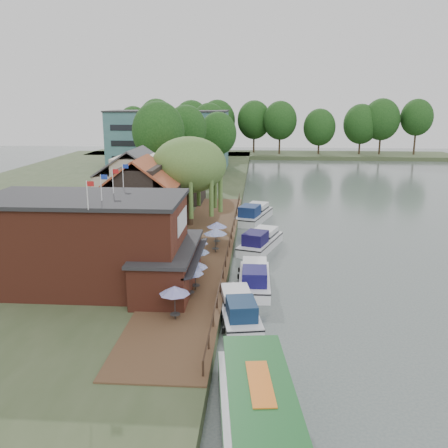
{
  "coord_description": "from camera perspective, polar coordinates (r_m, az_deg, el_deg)",
  "views": [
    {
      "loc": [
        -2.51,
        -37.76,
        15.46
      ],
      "look_at": [
        -6.0,
        12.0,
        3.0
      ],
      "focal_mm": 40.0,
      "sensor_mm": 36.0,
      "label": 1
    }
  ],
  "objects": [
    {
      "name": "cottage_b",
      "position": [
        64.49,
        -9.97,
        4.7
      ],
      "size": [
        9.6,
        8.6,
        8.5
      ],
      "primitive_type": null,
      "color": "beige",
      "rests_on": "land_bank"
    },
    {
      "name": "bank_tree_1",
      "position": [
        88.58,
        -4.32,
        9.05
      ],
      "size": [
        7.13,
        7.13,
        13.66
      ],
      "primitive_type": null,
      "color": "#143811",
      "rests_on": "land_bank"
    },
    {
      "name": "quay_rail",
      "position": [
        50.32,
        0.68,
        -2.08
      ],
      "size": [
        0.2,
        49.0,
        1.0
      ],
      "primitive_type": null,
      "color": "black",
      "rests_on": "land_bank"
    },
    {
      "name": "cruiser_0",
      "position": [
        36.35,
        1.65,
        -9.32
      ],
      "size": [
        4.38,
        9.29,
        2.12
      ],
      "primitive_type": null,
      "rotation": [
        0.0,
        0.0,
        0.17
      ],
      "color": "white",
      "rests_on": "ground"
    },
    {
      "name": "umbrella_6",
      "position": [
        50.66,
        -0.81,
        -1.05
      ],
      "size": [
        2.09,
        2.09,
        2.38
      ],
      "primitive_type": null,
      "color": "navy",
      "rests_on": "quay_deck"
    },
    {
      "name": "umbrella_0",
      "position": [
        33.86,
        -5.64,
        -8.95
      ],
      "size": [
        2.08,
        2.08,
        2.38
      ],
      "primitive_type": null,
      "color": "navy",
      "rests_on": "quay_deck"
    },
    {
      "name": "swan",
      "position": [
        30.36,
        1.23,
        -16.12
      ],
      "size": [
        0.44,
        0.44,
        0.44
      ],
      "primitive_type": "sphere",
      "color": "white",
      "rests_on": "ground"
    },
    {
      "name": "tour_boat",
      "position": [
        24.31,
        4.28,
        -21.25
      ],
      "size": [
        5.16,
        13.54,
        2.88
      ],
      "primitive_type": null,
      "rotation": [
        0.0,
        0.0,
        0.11
      ],
      "color": "silver",
      "rests_on": "ground"
    },
    {
      "name": "pub",
      "position": [
        40.0,
        -12.85,
        -2.02
      ],
      "size": [
        20.0,
        11.0,
        7.3
      ],
      "primitive_type": null,
      "color": "maroon",
      "rests_on": "land_bank"
    },
    {
      "name": "bank_tree_3",
      "position": [
        115.13,
        -1.68,
        10.26
      ],
      "size": [
        7.93,
        7.93,
        13.84
      ],
      "primitive_type": null,
      "color": "#143811",
      "rests_on": "land_bank"
    },
    {
      "name": "cruiser_1",
      "position": [
        42.36,
        3.51,
        -5.84
      ],
      "size": [
        3.02,
        9.15,
        2.18
      ],
      "primitive_type": null,
      "rotation": [
        0.0,
        0.0,
        0.01
      ],
      "color": "white",
      "rests_on": "ground"
    },
    {
      "name": "bank_tree_2",
      "position": [
        97.46,
        -0.69,
        9.13
      ],
      "size": [
        7.15,
        7.15,
        12.27
      ],
      "primitive_type": null,
      "color": "#143811",
      "rests_on": "land_bank"
    },
    {
      "name": "willow",
      "position": [
        58.06,
        -3.96,
        4.83
      ],
      "size": [
        8.6,
        8.6,
        10.43
      ],
      "primitive_type": null,
      "color": "#476B2D",
      "rests_on": "land_bank"
    },
    {
      "name": "umbrella_5",
      "position": [
        48.07,
        -0.99,
        -1.88
      ],
      "size": [
        2.3,
        2.3,
        2.38
      ],
      "primitive_type": null,
      "color": "navy",
      "rests_on": "quay_deck"
    },
    {
      "name": "umbrella_4",
      "position": [
        44.98,
        -3.3,
        -3.03
      ],
      "size": [
        2.33,
        2.33,
        2.38
      ],
      "primitive_type": null,
      "color": "navy",
      "rests_on": "quay_deck"
    },
    {
      "name": "umbrella_3",
      "position": [
        42.37,
        -3.2,
        -4.11
      ],
      "size": [
        2.28,
        2.28,
        2.38
      ],
      "primitive_type": null,
      "color": "#1B3E98",
      "rests_on": "quay_deck"
    },
    {
      "name": "cottage_a",
      "position": [
        54.22,
        -9.39,
        2.98
      ],
      "size": [
        8.6,
        7.6,
        8.5
      ],
      "primitive_type": null,
      "color": "black",
      "rests_on": "land_bank"
    },
    {
      "name": "cottage_c",
      "position": [
        72.41,
        -5.19,
        5.86
      ],
      "size": [
        7.6,
        7.6,
        8.5
      ],
      "primitive_type": null,
      "color": "black",
      "rests_on": "land_bank"
    },
    {
      "name": "ground",
      "position": [
        40.88,
        7.31,
        -8.32
      ],
      "size": [
        260.0,
        260.0,
        0.0
      ],
      "primitive_type": "plane",
      "color": "#485351",
      "rests_on": "ground"
    },
    {
      "name": "umbrella_2",
      "position": [
        38.78,
        -3.3,
        -5.86
      ],
      "size": [
        1.96,
        1.96,
        2.38
      ],
      "primitive_type": null,
      "color": "navy",
      "rests_on": "quay_deck"
    },
    {
      "name": "umbrella_1",
      "position": [
        37.45,
        -3.95,
        -6.61
      ],
      "size": [
        2.16,
        2.16,
        2.38
      ],
      "primitive_type": null,
      "color": "navy",
      "rests_on": "quay_deck"
    },
    {
      "name": "bank_tree_0",
      "position": [
        79.9,
        -7.45,
        8.68
      ],
      "size": [
        8.19,
        8.19,
        14.35
      ],
      "primitive_type": null,
      "color": "#143811",
      "rests_on": "land_bank"
    },
    {
      "name": "bank_tree_5",
      "position": [
        133.32,
        -1.89,
        10.5
      ],
      "size": [
        8.05,
        8.05,
        12.57
      ],
      "primitive_type": null,
      "color": "#143811",
      "rests_on": "land_bank"
    },
    {
      "name": "bank_tree_4",
      "position": [
        125.11,
        -3.05,
        10.22
      ],
      "size": [
        7.61,
        7.61,
        12.4
      ],
      "primitive_type": null,
      "color": "#143811",
      "rests_on": "land_bank"
    },
    {
      "name": "hotel_block",
      "position": [
        109.83,
        -6.31,
        9.6
      ],
      "size": [
        25.4,
        12.4,
        12.3
      ],
      "primitive_type": null,
      "color": "#38666B",
      "rests_on": "land_bank"
    },
    {
      "name": "cruiser_3",
      "position": [
        65.32,
        3.43,
        1.39
      ],
      "size": [
        5.85,
        10.41,
        2.4
      ],
      "primitive_type": null,
      "rotation": [
        0.0,
        0.0,
        -0.28
      ],
      "color": "silver",
      "rests_on": "ground"
    },
    {
      "name": "cruiser_2",
      "position": [
        53.09,
        4.2,
        -1.67
      ],
      "size": [
        5.8,
        9.88,
        2.26
      ],
      "primitive_type": null,
      "rotation": [
        0.0,
        0.0,
        -0.32
      ],
      "color": "silver",
      "rests_on": "ground"
    },
    {
      "name": "land_bank",
      "position": [
        79.21,
        -16.39,
        2.56
      ],
      "size": [
        50.0,
        140.0,
        1.0
      ],
      "primitive_type": "cube",
      "color": "#384728",
      "rests_on": "ground"
    },
    {
      "name": "quay_deck",
      "position": [
        50.19,
        -2.44,
        -2.67
      ],
      "size": [
        6.0,
        50.0,
        0.1
      ],
      "primitive_type": "cube",
      "color": "#47301E",
      "rests_on": "land_bank"
    }
  ]
}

